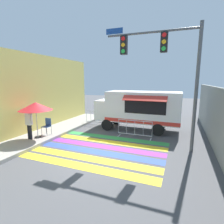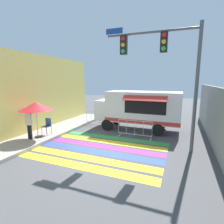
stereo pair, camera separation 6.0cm
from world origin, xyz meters
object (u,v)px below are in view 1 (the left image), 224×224
at_px(patio_umbrella, 36,106).
at_px(vendor_person, 29,122).
at_px(traffic_signal_pole, 164,60).
at_px(folding_chair, 47,125).
at_px(barricade_front, 135,129).
at_px(barricade_side, 95,118).
at_px(food_truck, 137,107).

height_order(patio_umbrella, vendor_person, patio_umbrella).
xyz_separation_m(traffic_signal_pole, vendor_person, (-6.89, -1.84, -3.19)).
distance_m(patio_umbrella, vendor_person, 0.91).
bearing_deg(folding_chair, patio_umbrella, -84.49).
bearing_deg(barricade_front, folding_chair, -159.73).
bearing_deg(barricade_side, traffic_signal_pole, -30.33).
bearing_deg(patio_umbrella, traffic_signal_pole, 12.32).
xyz_separation_m(barricade_front, barricade_side, (-3.70, 2.03, -0.02)).
height_order(traffic_signal_pole, patio_umbrella, traffic_signal_pole).
relative_size(food_truck, barricade_front, 2.75).
relative_size(food_truck, vendor_person, 3.29).
bearing_deg(barricade_side, vendor_person, -107.55).
xyz_separation_m(vendor_person, barricade_side, (1.57, 4.96, -0.66)).
bearing_deg(barricade_front, food_truck, 100.39).
bearing_deg(traffic_signal_pole, barricade_side, 149.67).
relative_size(food_truck, patio_umbrella, 2.81).
distance_m(patio_umbrella, barricade_side, 5.00).
distance_m(traffic_signal_pole, patio_umbrella, 7.27).
bearing_deg(vendor_person, traffic_signal_pole, 17.02).
distance_m(food_truck, barricade_side, 3.53).
bearing_deg(vendor_person, folding_chair, 77.79).
height_order(food_truck, barricade_front, food_truck).
height_order(traffic_signal_pole, barricade_side, traffic_signal_pole).
bearing_deg(food_truck, folding_chair, -141.95).
bearing_deg(barricade_side, folding_chair, -108.45).
distance_m(folding_chair, vendor_person, 1.19).
bearing_deg(folding_chair, vendor_person, -91.57).
relative_size(vendor_person, barricade_side, 1.10).
bearing_deg(barricade_side, barricade_front, -28.79).
height_order(folding_chair, barricade_front, folding_chair).
relative_size(folding_chair, vendor_person, 0.56).
bearing_deg(patio_umbrella, food_truck, 42.52).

